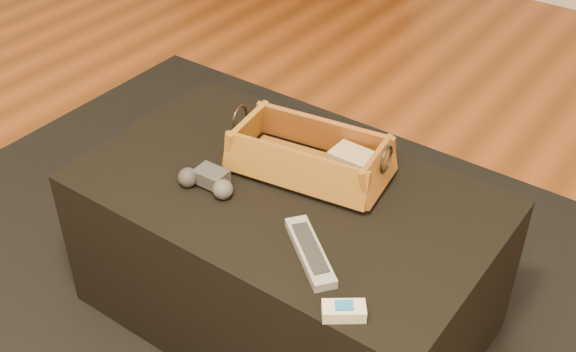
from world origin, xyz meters
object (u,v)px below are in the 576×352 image
Objects in this scene: cream_gadget at (344,311)px; game_controller at (208,181)px; wicker_basket at (310,157)px; silver_remote at (310,251)px; ottoman at (286,254)px; tv_remote at (300,165)px.

game_controller is at bearing 162.16° from cream_gadget.
cream_gadget is (0.48, -0.15, -0.01)m from game_controller.
wicker_basket is 2.72× the size of game_controller.
wicker_basket is at bearing 124.71° from silver_remote.
wicker_basket is 0.48m from cream_gadget.
game_controller is at bearing -144.76° from ottoman.
ottoman is at bearing 138.28° from silver_remote.
tv_remote is 1.35× the size of game_controller.
silver_remote is at bearing -55.29° from wicker_basket.
silver_remote is at bearing -8.76° from game_controller.
wicker_basket is (0.01, 0.09, 0.26)m from ottoman.
tv_remote is (-0.01, 0.07, 0.23)m from ottoman.
cream_gadget reaches higher than silver_remote.
wicker_basket is 4.44× the size of cream_gadget.
silver_remote is 2.17× the size of cream_gadget.
wicker_basket is 0.30m from silver_remote.
wicker_basket is at bearing 51.18° from game_controller.
ottoman is 6.57× the size of game_controller.
ottoman is at bearing 141.34° from cream_gadget.
cream_gadget is (0.34, -0.33, -0.01)m from tv_remote.
wicker_basket is at bearing 86.09° from ottoman.
cream_gadget is at bearing -17.84° from game_controller.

